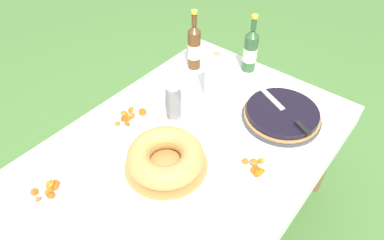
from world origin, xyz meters
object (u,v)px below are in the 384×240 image
object	(u,v)px
serving_knife	(287,113)
bundt_cake	(166,157)
snack_plate_far	(131,118)
paper_towel_roll	(216,76)
berry_tart	(282,115)
snack_plate_left	(256,169)
snack_plate_near	(51,188)
cider_bottle_amber	(194,47)
cider_bottle_green	(250,50)
cup_stack	(174,101)

from	to	relation	value
serving_knife	bundt_cake	size ratio (longest dim) A/B	1.01
snack_plate_far	paper_towel_roll	bearing A→B (deg)	-26.58
berry_tart	snack_plate_left	xyz separation A→B (m)	(-0.34, -0.07, -0.02)
serving_knife	snack_plate_near	bearing A→B (deg)	85.41
serving_knife	snack_plate_far	size ratio (longest dim) A/B	1.50
paper_towel_roll	cider_bottle_amber	bearing A→B (deg)	60.82
cider_bottle_green	paper_towel_roll	bearing A→B (deg)	178.97
cider_bottle_green	paper_towel_roll	distance (m)	0.31
cider_bottle_amber	snack_plate_near	distance (m)	1.01
snack_plate_left	snack_plate_far	xyz separation A→B (m)	(-0.11, 0.62, -0.00)
cup_stack	paper_towel_roll	size ratio (longest dim) A/B	0.80
cup_stack	cider_bottle_amber	bearing A→B (deg)	26.18
snack_plate_far	paper_towel_roll	size ratio (longest dim) A/B	0.93
berry_tart	bundt_cake	distance (m)	0.60
berry_tart	snack_plate_near	bearing A→B (deg)	151.71
snack_plate_near	berry_tart	bearing A→B (deg)	-28.29
snack_plate_far	paper_towel_roll	xyz separation A→B (m)	(0.40, -0.20, 0.11)
bundt_cake	snack_plate_left	distance (m)	0.37
snack_plate_near	paper_towel_roll	size ratio (longest dim) A/B	0.88
bundt_cake	paper_towel_roll	xyz separation A→B (m)	(0.49, 0.11, 0.07)
bundt_cake	snack_plate_near	bearing A→B (deg)	144.66
cup_stack	snack_plate_left	distance (m)	0.48
cider_bottle_green	snack_plate_left	xyz separation A→B (m)	(-0.59, -0.41, -0.11)
cider_bottle_green	snack_plate_left	world-z (taller)	cider_bottle_green
serving_knife	cup_stack	world-z (taller)	cup_stack
snack_plate_near	paper_towel_roll	xyz separation A→B (m)	(0.86, -0.15, 0.11)
cider_bottle_green	cider_bottle_amber	world-z (taller)	cider_bottle_amber
berry_tart	serving_knife	bearing A→B (deg)	-115.30
snack_plate_left	paper_towel_roll	distance (m)	0.52
berry_tart	bundt_cake	bearing A→B (deg)	157.07
cup_stack	cider_bottle_green	xyz separation A→B (m)	(0.56, -0.06, 0.02)
serving_knife	paper_towel_roll	xyz separation A→B (m)	(-0.04, 0.37, 0.06)
cider_bottle_green	paper_towel_roll	size ratio (longest dim) A/B	1.29
cider_bottle_amber	snack_plate_near	size ratio (longest dim) A/B	1.53
berry_tart	cup_stack	bearing A→B (deg)	127.76
cup_stack	cider_bottle_green	size ratio (longest dim) A/B	0.62
serving_knife	paper_towel_roll	bearing A→B (deg)	32.16
cider_bottle_amber	snack_plate_near	bearing A→B (deg)	-174.57
cider_bottle_amber	cider_bottle_green	bearing A→B (deg)	-55.24
paper_towel_roll	snack_plate_near	bearing A→B (deg)	170.25
serving_knife	cider_bottle_green	size ratio (longest dim) A/B	1.08
berry_tart	serving_knife	size ratio (longest dim) A/B	1.05
snack_plate_far	serving_knife	bearing A→B (deg)	-52.39
cider_bottle_green	paper_towel_roll	world-z (taller)	cider_bottle_green
paper_towel_roll	snack_plate_far	bearing A→B (deg)	153.42
paper_towel_roll	bundt_cake	bearing A→B (deg)	-166.93
snack_plate_left	snack_plate_far	distance (m)	0.63
cider_bottle_green	snack_plate_far	bearing A→B (deg)	163.89
cup_stack	cider_bottle_amber	size ratio (longest dim) A/B	0.60
cider_bottle_green	cider_bottle_amber	bearing A→B (deg)	124.76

